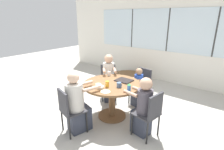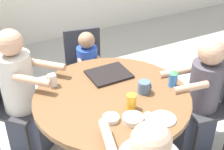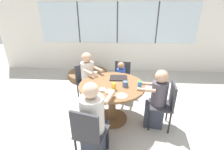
# 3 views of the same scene
# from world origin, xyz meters

# --- Properties ---
(ground_plane) EXTENTS (16.00, 16.00, 0.00)m
(ground_plane) POSITION_xyz_m (0.00, 0.00, 0.00)
(ground_plane) COLOR #B2ADA3
(wall_back_with_windows) EXTENTS (8.40, 0.08, 2.80)m
(wall_back_with_windows) POSITION_xyz_m (0.00, 2.83, 1.42)
(wall_back_with_windows) COLOR white
(wall_back_with_windows) RESTS_ON ground_plane
(dining_table) EXTENTS (1.20, 1.20, 0.77)m
(dining_table) POSITION_xyz_m (0.00, 0.00, 0.59)
(dining_table) COLOR brown
(dining_table) RESTS_ON ground_plane
(chair_for_woman_green_shirt) EXTENTS (0.57, 0.57, 0.88)m
(chair_for_woman_green_shirt) POSITION_xyz_m (-0.67, 0.70, 0.52)
(chair_for_woman_green_shirt) COLOR #333338
(chair_for_woman_green_shirt) RESTS_ON ground_plane
(chair_for_man_blue_shirt) EXTENTS (0.46, 0.46, 0.88)m
(chair_for_man_blue_shirt) POSITION_xyz_m (0.96, -0.15, 0.52)
(chair_for_man_blue_shirt) COLOR #333338
(chair_for_man_blue_shirt) RESTS_ON ground_plane
(chair_for_man_teal_shirt) EXTENTS (0.49, 0.49, 0.88)m
(chair_for_man_teal_shirt) POSITION_xyz_m (-0.25, -0.94, 0.52)
(chair_for_man_teal_shirt) COLOR #333338
(chair_for_man_teal_shirt) RESTS_ON ground_plane
(chair_for_toddler) EXTENTS (0.47, 0.47, 0.88)m
(chair_for_toddler) POSITION_xyz_m (0.18, 0.95, 0.52)
(chair_for_toddler) COLOR #333338
(chair_for_toddler) RESTS_ON ground_plane
(person_woman_green_shirt) EXTENTS (0.56, 0.56, 1.19)m
(person_woman_green_shirt) POSITION_xyz_m (-0.56, 0.58, 0.55)
(person_woman_green_shirt) COLOR #333847
(person_woman_green_shirt) RESTS_ON ground_plane
(person_man_blue_shirt) EXTENTS (0.53, 0.35, 1.11)m
(person_man_blue_shirt) POSITION_xyz_m (0.80, -0.12, 0.52)
(person_man_blue_shirt) COLOR #333847
(person_man_blue_shirt) RESTS_ON ground_plane
(person_man_teal_shirt) EXTENTS (0.46, 0.65, 1.17)m
(person_man_teal_shirt) POSITION_xyz_m (-0.21, -0.78, 0.53)
(person_man_teal_shirt) COLOR #333847
(person_man_teal_shirt) RESTS_ON ground_plane
(person_toddler) EXTENTS (0.27, 0.41, 0.93)m
(person_toddler) POSITION_xyz_m (0.15, 0.80, 0.43)
(person_toddler) COLOR #333847
(person_toddler) RESTS_ON ground_plane
(food_tray_dark) EXTENTS (0.34, 0.28, 0.02)m
(food_tray_dark) POSITION_xyz_m (0.11, 0.27, 0.78)
(food_tray_dark) COLOR black
(food_tray_dark) RESTS_ON dining_table
(coffee_mug) EXTENTS (0.10, 0.09, 0.10)m
(coffee_mug) POSITION_xyz_m (0.24, -0.08, 0.82)
(coffee_mug) COLOR slate
(coffee_mug) RESTS_ON dining_table
(sippy_cup) EXTENTS (0.07, 0.07, 0.15)m
(sippy_cup) POSITION_xyz_m (0.48, -0.11, 0.84)
(sippy_cup) COLOR blue
(sippy_cup) RESTS_ON dining_table
(juice_glass) EXTENTS (0.07, 0.07, 0.12)m
(juice_glass) POSITION_xyz_m (0.04, -0.21, 0.83)
(juice_glass) COLOR gold
(juice_glass) RESTS_ON dining_table
(milk_carton_small) EXTENTS (0.06, 0.06, 0.10)m
(milk_carton_small) POSITION_xyz_m (-0.35, 0.34, 0.82)
(milk_carton_small) COLOR silver
(milk_carton_small) RESTS_ON dining_table
(bowl_white_shallow) EXTENTS (0.14, 0.14, 0.04)m
(bowl_white_shallow) POSITION_xyz_m (-0.02, -0.34, 0.79)
(bowl_white_shallow) COLOR silver
(bowl_white_shallow) RESTS_ON dining_table
(bowl_cereal) EXTENTS (0.11, 0.11, 0.03)m
(bowl_cereal) POSITION_xyz_m (-0.14, -0.26, 0.78)
(bowl_cereal) COLOR silver
(bowl_cereal) RESTS_ON dining_table
(plate_tortillas) EXTENTS (0.18, 0.18, 0.01)m
(plate_tortillas) POSITION_xyz_m (0.18, -0.41, 0.77)
(plate_tortillas) COLOR beige
(plate_tortillas) RESTS_ON dining_table
(folded_table_stack) EXTENTS (1.27, 1.27, 0.18)m
(folded_table_stack) POSITION_xyz_m (-0.92, 2.07, 0.09)
(folded_table_stack) COLOR brown
(folded_table_stack) RESTS_ON ground_plane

